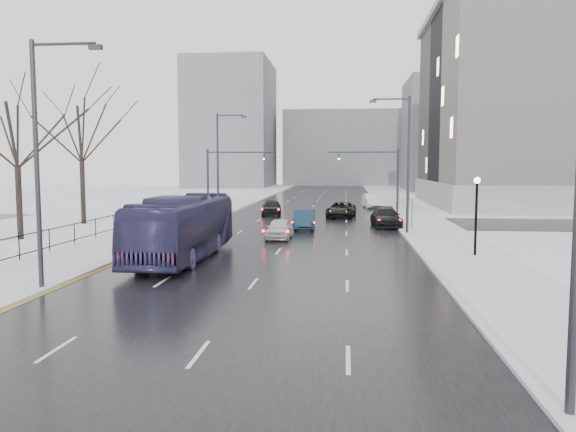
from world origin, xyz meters
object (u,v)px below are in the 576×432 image
(streetlight_r_mid, at_px, (405,158))
(bus, at_px, (184,227))
(streetlight_l_far, at_px, (220,159))
(mast_signal_left, at_px, (220,176))
(lamppost_r_mid, at_px, (476,205))
(sedan_right_near, at_px, (304,219))
(sedan_center_far, at_px, (272,207))
(sedan_right_distant, at_px, (372,201))
(tree_park_e, at_px, (84,225))
(no_uturn_sign, at_px, (412,200))
(streetlight_l_near, at_px, (42,152))
(tree_park_d, at_px, (21,241))
(sedan_right_cross, at_px, (341,210))
(sedan_center_near, at_px, (280,229))
(mast_signal_right, at_px, (385,176))
(sedan_right_far, at_px, (386,217))
(streetlight_r_near, at_px, (570,139))

(streetlight_r_mid, height_order, bus, streetlight_r_mid)
(streetlight_l_far, relative_size, mast_signal_left, 1.54)
(lamppost_r_mid, height_order, sedan_right_near, lamppost_r_mid)
(sedan_center_far, bearing_deg, sedan_right_distant, 39.80)
(tree_park_e, height_order, no_uturn_sign, tree_park_e)
(lamppost_r_mid, xyz_separation_m, mast_signal_left, (-18.33, 18.00, 1.16))
(streetlight_l_near, relative_size, no_uturn_sign, 3.70)
(tree_park_d, height_order, no_uturn_sign, tree_park_d)
(bus, distance_m, sedan_right_cross, 25.94)
(sedan_center_near, bearing_deg, sedan_center_far, 100.51)
(mast_signal_left, height_order, sedan_right_near, mast_signal_left)
(streetlight_r_mid, xyz_separation_m, mast_signal_right, (-0.84, 8.00, -1.51))
(mast_signal_right, bearing_deg, sedan_right_far, -92.29)
(lamppost_r_mid, height_order, sedan_center_near, lamppost_r_mid)
(sedan_right_far, height_order, sedan_center_far, sedan_center_far)
(mast_signal_left, bearing_deg, sedan_center_near, -59.40)
(tree_park_d, relative_size, lamppost_r_mid, 2.92)
(lamppost_r_mid, relative_size, sedan_right_far, 0.80)
(streetlight_r_mid, bearing_deg, sedan_right_distant, 92.68)
(streetlight_r_near, relative_size, no_uturn_sign, 3.70)
(tree_park_d, bearing_deg, streetlight_r_mid, 13.01)
(streetlight_l_near, distance_m, mast_signal_left, 28.05)
(sedan_center_near, relative_size, sedan_right_near, 0.87)
(sedan_center_near, height_order, sedan_right_far, sedan_right_far)
(no_uturn_sign, distance_m, sedan_right_far, 2.63)
(sedan_center_far, bearing_deg, streetlight_l_far, -156.59)
(streetlight_r_mid, xyz_separation_m, mast_signal_left, (-15.49, 8.00, -1.51))
(no_uturn_sign, distance_m, sedan_right_near, 8.78)
(streetlight_r_near, bearing_deg, streetlight_l_far, 111.25)
(no_uturn_sign, distance_m, bus, 21.24)
(tree_park_e, xyz_separation_m, sedan_right_cross, (21.70, 8.60, 0.79))
(lamppost_r_mid, height_order, no_uturn_sign, lamppost_r_mid)
(tree_park_e, relative_size, sedan_right_far, 2.54)
(lamppost_r_mid, distance_m, mast_signal_right, 18.41)
(tree_park_d, relative_size, mast_signal_left, 1.92)
(streetlight_l_far, xyz_separation_m, sedan_center_far, (4.67, 2.49, -4.79))
(sedan_center_near, distance_m, sedan_center_far, 18.14)
(no_uturn_sign, distance_m, sedan_center_near, 12.37)
(no_uturn_sign, xyz_separation_m, sedan_right_near, (-8.51, -1.51, -1.50))
(streetlight_r_near, relative_size, sedan_right_far, 1.88)
(streetlight_r_mid, distance_m, sedan_center_far, 19.21)
(streetlight_r_mid, relative_size, sedan_right_far, 1.88)
(mast_signal_left, relative_size, no_uturn_sign, 2.41)
(sedan_center_near, height_order, sedan_right_cross, sedan_right_cross)
(sedan_right_far, bearing_deg, tree_park_e, 178.06)
(tree_park_e, distance_m, sedan_center_near, 19.13)
(tree_park_e, xyz_separation_m, sedan_center_far, (14.70, 10.49, 0.83))
(lamppost_r_mid, distance_m, sedan_right_far, 15.47)
(bus, bearing_deg, mast_signal_left, 97.21)
(tree_park_d, height_order, sedan_center_far, tree_park_d)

